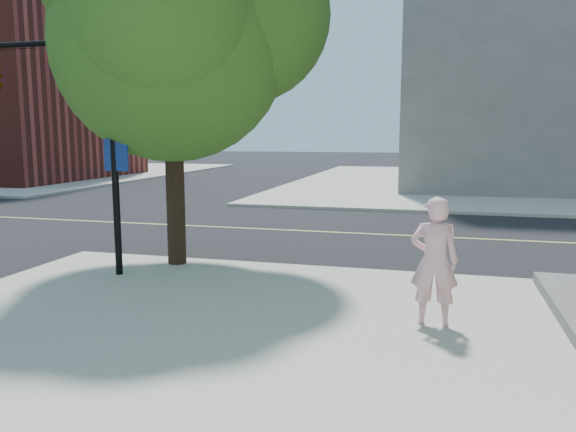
# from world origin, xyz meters

# --- Properties ---
(ground) EXTENTS (140.00, 140.00, 0.00)m
(ground) POSITION_xyz_m (0.00, 0.00, 0.00)
(ground) COLOR black
(ground) RESTS_ON ground
(road_ew) EXTENTS (140.00, 9.00, 0.01)m
(road_ew) POSITION_xyz_m (0.00, 4.50, 0.01)
(road_ew) COLOR black
(road_ew) RESTS_ON ground
(sidewalk_ne) EXTENTS (29.00, 25.00, 0.12)m
(sidewalk_ne) POSITION_xyz_m (13.50, 21.50, 0.06)
(sidewalk_ne) COLOR #AEAD9B
(sidewalk_ne) RESTS_ON ground
(man_on_phone) EXTENTS (0.66, 0.45, 1.80)m
(man_on_phone) POSITION_xyz_m (6.68, -3.02, 1.02)
(man_on_phone) COLOR beige
(man_on_phone) RESTS_ON sidewalk_se
(street_tree) EXTENTS (5.69, 5.17, 7.55)m
(street_tree) POSITION_xyz_m (1.71, -0.50, 4.99)
(street_tree) COLOR black
(street_tree) RESTS_ON sidewalk_se
(signal_pole) EXTENTS (3.97, 0.45, 4.49)m
(signal_pole) POSITION_xyz_m (-1.26, -1.63, 3.79)
(signal_pole) COLOR black
(signal_pole) RESTS_ON sidewalk_se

